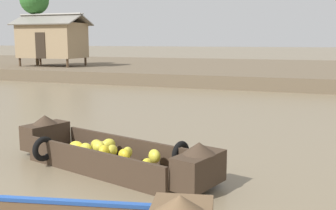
% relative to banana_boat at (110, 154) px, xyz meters
% --- Properties ---
extents(ground_plane, '(300.00, 300.00, 0.00)m').
position_rel_banana_boat_xyz_m(ground_plane, '(0.10, 5.90, -0.31)').
color(ground_plane, '#7A6B51').
extents(riverbank_strip, '(160.00, 20.00, 0.72)m').
position_rel_banana_boat_xyz_m(riverbank_strip, '(0.10, 23.95, 0.05)').
color(riverbank_strip, brown).
rests_on(riverbank_strip, ground).
extents(banana_boat, '(4.82, 2.34, 0.88)m').
position_rel_banana_boat_xyz_m(banana_boat, '(0.00, 0.00, 0.00)').
color(banana_boat, '#3D2D21').
rests_on(banana_boat, ground).
extents(stilt_house_left, '(5.12, 3.21, 3.75)m').
position_rel_banana_boat_xyz_m(stilt_house_left, '(-14.40, 18.04, 2.33)').
color(stilt_house_left, '#4C3826').
rests_on(stilt_house_left, riverbank_strip).
extents(palm_tree_near, '(2.09, 2.09, 5.82)m').
position_rel_banana_boat_xyz_m(palm_tree_near, '(-15.96, 18.27, 5.12)').
color(palm_tree_near, brown).
rests_on(palm_tree_near, riverbank_strip).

